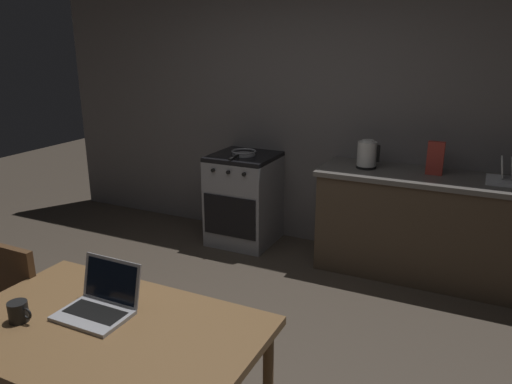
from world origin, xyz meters
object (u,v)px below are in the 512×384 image
Objects in this scene: coffee_mug at (19,312)px; cereal_box at (435,158)px; electric_kettle at (367,155)px; frying_pan at (243,153)px; dish_rack at (511,178)px; dining_table at (106,341)px; laptop at (99,304)px; stove_oven at (244,199)px.

coffee_mug is 3.17m from cereal_box.
electric_kettle is 1.17m from frying_pan.
electric_kettle reaches higher than dish_rack.
dish_rack reaches higher than dining_table.
coffee_mug is at bearing -148.80° from laptop.
electric_kettle is 0.55m from cereal_box.
stove_oven is at bearing 96.41° from laptop.
stove_oven is at bearing 111.35° from frying_pan.
coffee_mug is at bearing -106.86° from electric_kettle.
stove_oven is 0.65× the size of dining_table.
electric_kettle is at bearing 1.44° from frying_pan.
dining_table is 3.13m from dish_rack.
frying_pan reaches higher than stove_oven.
frying_pan is (-0.68, 2.66, 0.24)m from dining_table.
cereal_box reaches higher than coffee_mug.
stove_oven is 3.66× the size of electric_kettle.
cereal_box is (0.55, 0.02, 0.02)m from electric_kettle.
stove_oven is 1.30m from electric_kettle.
electric_kettle is 1.11m from dish_rack.
laptop is 3.11m from dish_rack.
stove_oven is 2.33m from dish_rack.
cereal_box reaches higher than laptop.
dining_table is 4.23× the size of laptop.
frying_pan reaches higher than coffee_mug.
electric_kettle is (0.58, 2.61, 0.21)m from laptop.
dining_table is at bearing -120.56° from dish_rack.
dining_table is at bearing -100.18° from electric_kettle.
dining_table is (0.69, -2.69, 0.23)m from stove_oven.
laptop is 1.32× the size of electric_kettle.
laptop is at bearing -77.27° from frying_pan.
laptop reaches higher than dining_table.
dish_rack reaches higher than stove_oven.
coffee_mug is 0.37× the size of dish_rack.
frying_pan is at bearing -178.56° from electric_kettle.
frying_pan is (-0.58, 2.58, 0.12)m from laptop.
dining_table is 10.90× the size of coffee_mug.
electric_kettle is at bearing 79.82° from dining_table.
coffee_mug is (0.32, -2.81, 0.35)m from stove_oven.
frying_pan is at bearing -179.26° from dish_rack.
laptop reaches higher than stove_oven.
frying_pan is 2.27m from dish_rack.
coffee_mug is 3.43m from dish_rack.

